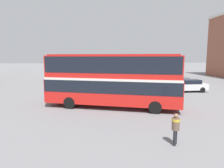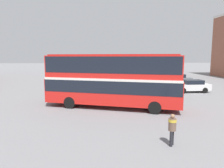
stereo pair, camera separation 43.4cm
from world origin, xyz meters
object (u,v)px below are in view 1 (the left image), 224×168
pedestrian_foreground (176,126)px  double_decker_bus (112,77)px  parked_car_kerb_near (175,79)px  parked_car_kerb_far (189,86)px

pedestrian_foreground → double_decker_bus: bearing=-37.5°
parked_car_kerb_near → parked_car_kerb_far: size_ratio=0.94×
parked_car_kerb_far → double_decker_bus: bearing=32.8°
parked_car_kerb_near → double_decker_bus: bearing=-127.2°
double_decker_bus → parked_car_kerb_near: double_decker_bus is taller
pedestrian_foreground → parked_car_kerb_near: (9.58, 22.43, -0.21)m
pedestrian_foreground → parked_car_kerb_near: 24.39m
double_decker_bus → pedestrian_foreground: size_ratio=7.23×
pedestrian_foreground → parked_car_kerb_far: (7.98, 14.54, -0.20)m
parked_car_kerb_near → parked_car_kerb_far: 8.05m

